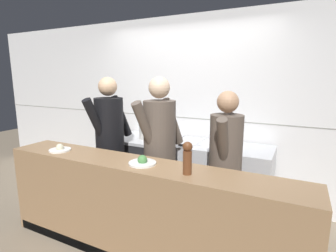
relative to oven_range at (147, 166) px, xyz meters
name	(u,v)px	position (x,y,z in m)	size (l,w,h in m)	color
ground_plane	(136,238)	(0.46, -0.99, -0.44)	(14.00, 14.00, 0.00)	#7F705B
wall_back_tiled	(187,107)	(0.46, 0.40, 0.86)	(8.00, 0.06, 2.60)	white
oven_range	(147,166)	(0.00, 0.00, 0.00)	(0.89, 0.71, 0.87)	#232326
prep_counter	(220,179)	(1.11, 0.00, 0.00)	(1.25, 0.65, 0.89)	#B7BABF
pass_counter	(140,211)	(0.66, -1.20, 0.04)	(3.06, 0.45, 0.96)	#93704C
stock_pot	(149,131)	(0.05, -0.02, 0.54)	(0.28, 0.28, 0.21)	beige
mixing_bowl_steel	(208,141)	(0.93, -0.01, 0.50)	(0.29, 0.29, 0.10)	#B7BABF
chefs_knife	(190,145)	(0.76, -0.17, 0.46)	(0.35, 0.19, 0.02)	#B7BABF
plated_dish_main	(60,149)	(-0.33, -1.24, 0.54)	(0.23, 0.23, 0.08)	white
plated_dish_appetiser	(142,162)	(0.70, -1.21, 0.54)	(0.26, 0.26, 0.09)	white
pepper_mill	(187,157)	(1.17, -1.25, 0.67)	(0.08, 0.08, 0.28)	brown
chef_head_cook	(110,139)	(-0.16, -0.62, 0.53)	(0.40, 0.77, 1.75)	black
chef_sous	(160,147)	(0.60, -0.69, 0.54)	(0.44, 0.76, 1.75)	black
chef_line	(225,162)	(1.33, -0.63, 0.46)	(0.36, 0.71, 1.62)	black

